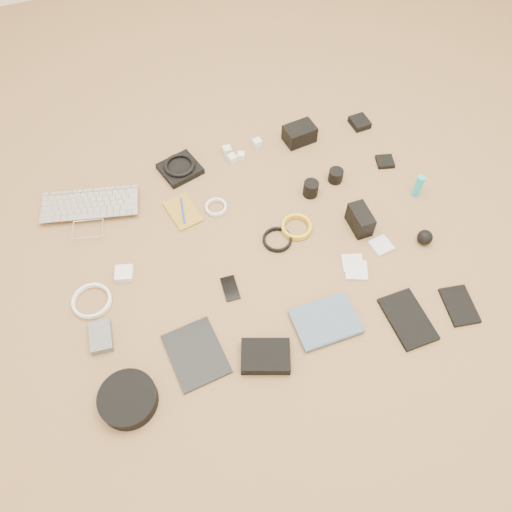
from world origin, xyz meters
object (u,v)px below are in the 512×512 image
object	(u,v)px
laptop	(90,217)
headphone_case	(128,399)
phone	(230,288)
paperback	(336,342)
tablet	(196,354)
dslr_camera	(299,134)

from	to	relation	value
laptop	headphone_case	bearing A→B (deg)	-77.43
phone	headphone_case	xyz separation A→B (m)	(-0.42, -0.27, 0.02)
paperback	tablet	bearing A→B (deg)	74.81
laptop	dslr_camera	bearing A→B (deg)	20.60
dslr_camera	tablet	distance (m)	1.06
laptop	phone	bearing A→B (deg)	-36.19
laptop	paperback	world-z (taller)	laptop
headphone_case	dslr_camera	bearing A→B (deg)	42.62
tablet	headphone_case	xyz separation A→B (m)	(-0.24, -0.08, 0.02)
laptop	headphone_case	world-z (taller)	headphone_case
laptop	headphone_case	distance (m)	0.76
phone	headphone_case	world-z (taller)	headphone_case
tablet	paperback	bearing A→B (deg)	-20.93
laptop	dslr_camera	xyz separation A→B (m)	(0.93, 0.11, 0.02)
dslr_camera	headphone_case	xyz separation A→B (m)	(-0.94, -0.87, -0.01)
phone	headphone_case	distance (m)	0.50
dslr_camera	headphone_case	bearing A→B (deg)	-143.76
dslr_camera	paperback	world-z (taller)	dslr_camera
phone	tablet	bearing A→B (deg)	-129.62
laptop	phone	distance (m)	0.64
laptop	dslr_camera	size ratio (longest dim) A/B	2.92
laptop	dslr_camera	distance (m)	0.94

